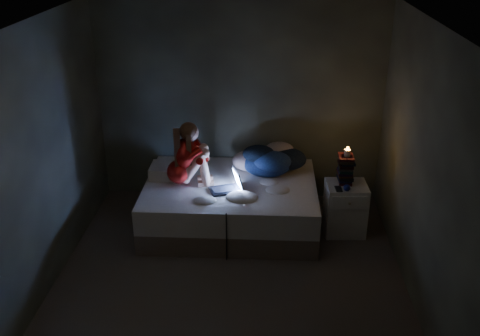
# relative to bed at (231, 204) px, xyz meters

# --- Properties ---
(floor) EXTENTS (3.60, 3.80, 0.02)m
(floor) POSITION_rel_bed_xyz_m (0.07, -1.10, -0.29)
(floor) COLOR #3D3630
(floor) RESTS_ON ground
(ceiling) EXTENTS (3.60, 3.80, 0.02)m
(ceiling) POSITION_rel_bed_xyz_m (0.07, -1.10, 2.33)
(ceiling) COLOR silver
(ceiling) RESTS_ON ground
(wall_back) EXTENTS (3.60, 0.02, 2.60)m
(wall_back) POSITION_rel_bed_xyz_m (0.07, 0.81, 1.02)
(wall_back) COLOR #2B2E28
(wall_back) RESTS_ON ground
(wall_front) EXTENTS (3.60, 0.02, 2.60)m
(wall_front) POSITION_rel_bed_xyz_m (0.07, -3.01, 1.02)
(wall_front) COLOR #2B2E28
(wall_front) RESTS_ON ground
(wall_left) EXTENTS (0.02, 3.80, 2.60)m
(wall_left) POSITION_rel_bed_xyz_m (-1.74, -1.10, 1.02)
(wall_left) COLOR #2B2E28
(wall_left) RESTS_ON ground
(wall_right) EXTENTS (0.02, 3.80, 2.60)m
(wall_right) POSITION_rel_bed_xyz_m (1.88, -1.10, 1.02)
(wall_right) COLOR #2B2E28
(wall_right) RESTS_ON ground
(bed) EXTENTS (2.02, 1.51, 0.56)m
(bed) POSITION_rel_bed_xyz_m (0.00, 0.00, 0.00)
(bed) COLOR #B9B5AE
(bed) RESTS_ON ground
(pillow) EXTENTS (0.49, 0.35, 0.14)m
(pillow) POSITION_rel_bed_xyz_m (-0.73, 0.16, 0.35)
(pillow) COLOR silver
(pillow) RESTS_ON bed
(woman) EXTENTS (0.53, 0.39, 0.77)m
(woman) POSITION_rel_bed_xyz_m (-0.59, -0.07, 0.66)
(woman) COLOR #9B0200
(woman) RESTS_ON bed
(laptop) EXTENTS (0.43, 0.36, 0.25)m
(laptop) POSITION_rel_bed_xyz_m (-0.05, -0.20, 0.40)
(laptop) COLOR black
(laptop) RESTS_ON bed
(clothes_pile) EXTENTS (0.68, 0.56, 0.39)m
(clothes_pile) POSITION_rel_bed_xyz_m (0.43, 0.32, 0.47)
(clothes_pile) COLOR #141747
(clothes_pile) RESTS_ON bed
(nightstand) EXTENTS (0.48, 0.43, 0.62)m
(nightstand) POSITION_rel_bed_xyz_m (1.35, -0.10, 0.03)
(nightstand) COLOR silver
(nightstand) RESTS_ON ground
(book_stack) EXTENTS (0.19, 0.25, 0.31)m
(book_stack) POSITION_rel_bed_xyz_m (1.33, -0.04, 0.50)
(book_stack) COLOR black
(book_stack) RESTS_ON nightstand
(candle) EXTENTS (0.07, 0.07, 0.08)m
(candle) POSITION_rel_bed_xyz_m (1.33, -0.04, 0.69)
(candle) COLOR beige
(candle) RESTS_ON book_stack
(phone) EXTENTS (0.07, 0.14, 0.01)m
(phone) POSITION_rel_bed_xyz_m (1.24, -0.22, 0.35)
(phone) COLOR black
(phone) RESTS_ON nightstand
(blue_orb) EXTENTS (0.08, 0.08, 0.08)m
(blue_orb) POSITION_rel_bed_xyz_m (1.32, -0.26, 0.38)
(blue_orb) COLOR #0E1757
(blue_orb) RESTS_ON nightstand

